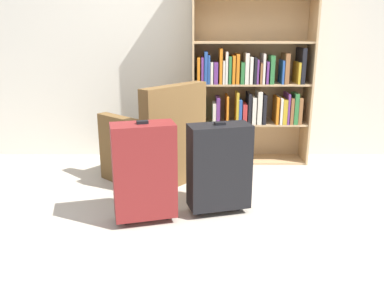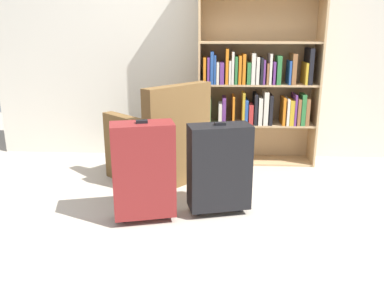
{
  "view_description": "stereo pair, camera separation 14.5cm",
  "coord_description": "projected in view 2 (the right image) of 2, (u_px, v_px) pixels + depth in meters",
  "views": [
    {
      "loc": [
        -0.03,
        -2.39,
        1.36
      ],
      "look_at": [
        -0.03,
        0.34,
        0.55
      ],
      "focal_mm": 36.65,
      "sensor_mm": 36.0,
      "label": 1
    },
    {
      "loc": [
        0.12,
        -2.39,
        1.36
      ],
      "look_at": [
        -0.03,
        0.34,
        0.55
      ],
      "focal_mm": 36.65,
      "sensor_mm": 36.0,
      "label": 2
    }
  ],
  "objects": [
    {
      "name": "back_wall",
      "position": [
        202.0,
        34.0,
        4.06
      ],
      "size": [
        4.47,
        0.1,
        2.6
      ],
      "primitive_type": "cube",
      "color": "beige",
      "rests_on": "ground"
    },
    {
      "name": "suitcase_black",
      "position": [
        219.0,
        167.0,
        2.91
      ],
      "size": [
        0.49,
        0.32,
        0.71
      ],
      "color": "black",
      "rests_on": "ground"
    },
    {
      "name": "armchair",
      "position": [
        160.0,
        145.0,
        3.64
      ],
      "size": [
        0.99,
        0.99,
        0.9
      ],
      "color": "brown",
      "rests_on": "ground"
    },
    {
      "name": "ground_plane",
      "position": [
        193.0,
        235.0,
        2.68
      ],
      "size": [
        7.82,
        7.82,
        0.0
      ],
      "primitive_type": "plane",
      "color": "#B2A899"
    },
    {
      "name": "bookshelf",
      "position": [
        258.0,
        58.0,
        3.88
      ],
      "size": [
        1.19,
        0.33,
        2.03
      ],
      "color": "tan",
      "rests_on": "ground"
    },
    {
      "name": "suitcase_dark_red",
      "position": [
        144.0,
        170.0,
        2.79
      ],
      "size": [
        0.48,
        0.32,
        0.75
      ],
      "color": "maroon",
      "rests_on": "ground"
    },
    {
      "name": "mug",
      "position": [
        219.0,
        181.0,
        3.51
      ],
      "size": [
        0.12,
        0.08,
        0.1
      ],
      "color": "#1959A5",
      "rests_on": "ground"
    }
  ]
}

